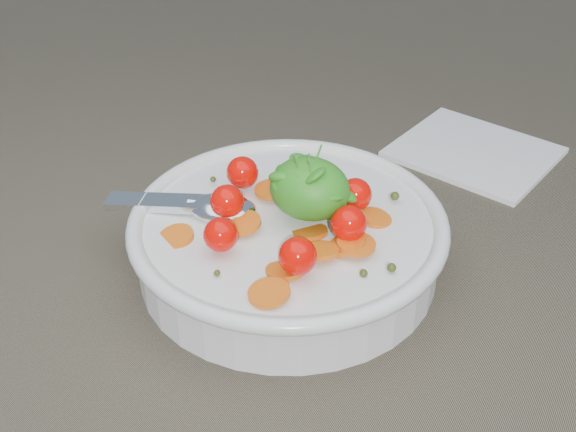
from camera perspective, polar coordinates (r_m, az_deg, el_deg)
The scene contains 3 objects.
ground at distance 0.65m, azimuth 0.74°, elevation -2.66°, with size 6.00×6.00×0.00m, color #665C48.
bowl at distance 0.61m, azimuth 0.02°, elevation -1.69°, with size 0.29×0.27×0.11m.
napkin at distance 0.82m, azimuth 14.48°, elevation 4.90°, with size 0.16×0.14×0.01m, color white.
Camera 1 is at (0.24, -0.46, 0.40)m, focal length 45.00 mm.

